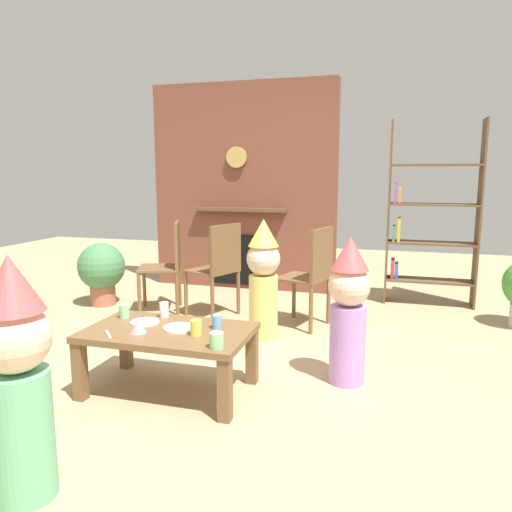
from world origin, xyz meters
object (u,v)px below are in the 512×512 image
at_px(bookshelf, 427,221).
at_px(child_with_cone_hat, 18,374).
at_px(paper_cup_far_left, 124,311).
at_px(potted_plant_short, 102,269).
at_px(coffee_table, 168,339).
at_px(paper_plate_front, 145,322).
at_px(paper_cup_far_right, 217,340).
at_px(paper_plate_rear, 180,328).
at_px(dining_chair_left, 169,261).
at_px(paper_cup_near_left, 164,310).
at_px(paper_cup_near_right, 196,328).
at_px(paper_cup_center, 217,322).
at_px(child_in_pink, 348,307).
at_px(birthday_cake_slice, 138,326).
at_px(child_by_the_chairs, 263,276).
at_px(dining_chair_right, 312,271).
at_px(dining_chair_middle, 219,264).

height_order(bookshelf, child_with_cone_hat, bookshelf).
height_order(paper_cup_far_left, potted_plant_short, potted_plant_short).
relative_size(coffee_table, potted_plant_short, 1.57).
relative_size(bookshelf, paper_plate_front, 10.18).
distance_m(paper_cup_far_right, paper_plate_rear, 0.43).
bearing_deg(dining_chair_left, paper_cup_far_right, 101.47).
height_order(paper_cup_near_left, child_with_cone_hat, child_with_cone_hat).
bearing_deg(paper_cup_near_left, paper_plate_rear, -43.99).
bearing_deg(paper_cup_far_left, paper_plate_front, -19.55).
bearing_deg(paper_cup_far_right, paper_cup_near_right, 139.25).
distance_m(paper_cup_center, paper_plate_front, 0.49).
height_order(paper_cup_near_right, child_in_pink, child_in_pink).
distance_m(paper_cup_center, dining_chair_left, 1.92).
bearing_deg(child_with_cone_hat, paper_cup_far_right, -24.91).
xyz_separation_m(paper_cup_far_left, dining_chair_left, (-0.42, 1.53, 0.06)).
height_order(paper_cup_center, paper_cup_far_left, paper_cup_far_left).
bearing_deg(paper_plate_rear, birthday_cake_slice, -146.30).
bearing_deg(child_in_pink, child_by_the_chairs, -64.92).
distance_m(paper_plate_front, dining_chair_right, 1.69).
bearing_deg(paper_cup_near_right, bookshelf, 62.36).
xyz_separation_m(paper_cup_far_right, dining_chair_middle, (-0.68, 1.84, 0.06)).
distance_m(paper_plate_rear, dining_chair_right, 1.62).
bearing_deg(birthday_cake_slice, dining_chair_left, 110.76).
relative_size(child_in_pink, dining_chair_middle, 1.08).
height_order(child_by_the_chairs, dining_chair_left, child_by_the_chairs).
bearing_deg(child_in_pink, paper_cup_far_right, 22.93).
bearing_deg(birthday_cake_slice, potted_plant_short, 129.09).
bearing_deg(paper_plate_front, dining_chair_right, 60.16).
bearing_deg(child_by_the_chairs, paper_plate_front, -10.60).
distance_m(child_by_the_chairs, dining_chair_left, 1.24).
distance_m(paper_cup_near_left, paper_cup_center, 0.45).
bearing_deg(birthday_cake_slice, paper_cup_near_right, 8.60).
xyz_separation_m(paper_plate_front, child_with_cone_hat, (0.07, -1.17, 0.14)).
xyz_separation_m(paper_cup_far_left, child_with_cone_hat, (0.26, -1.24, 0.10)).
xyz_separation_m(paper_cup_near_left, paper_plate_rear, (0.21, -0.20, -0.04)).
xyz_separation_m(paper_cup_center, paper_plate_rear, (-0.22, -0.07, -0.04)).
distance_m(paper_cup_near_right, paper_cup_center, 0.17).
bearing_deg(coffee_table, potted_plant_short, 133.57).
bearing_deg(dining_chair_right, coffee_table, 84.26).
bearing_deg(paper_plate_front, child_with_cone_hat, -86.41).
relative_size(dining_chair_middle, potted_plant_short, 1.38).
bearing_deg(dining_chair_left, potted_plant_short, -22.04).
xyz_separation_m(paper_cup_near_left, child_by_the_chairs, (0.45, 0.90, 0.07)).
relative_size(birthday_cake_slice, child_by_the_chairs, 0.10).
distance_m(child_with_cone_hat, potted_plant_short, 3.14).
bearing_deg(birthday_cake_slice, paper_cup_center, 25.83).
distance_m(paper_cup_near_left, dining_chair_left, 1.59).
height_order(coffee_table, child_by_the_chairs, child_by_the_chairs).
xyz_separation_m(paper_cup_center, dining_chair_middle, (-0.56, 1.52, 0.06)).
height_order(paper_plate_rear, birthday_cake_slice, birthday_cake_slice).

